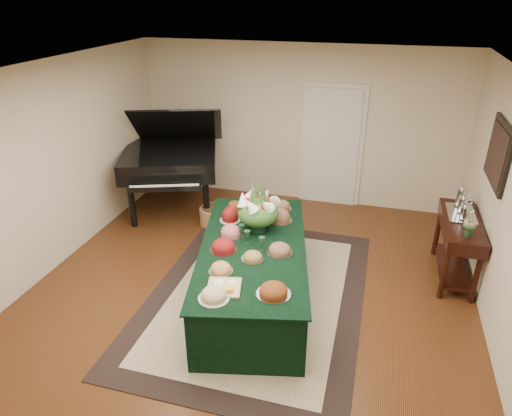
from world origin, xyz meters
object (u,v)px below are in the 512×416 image
(floral_centerpiece, at_px, (258,208))
(mahogany_sideboard, at_px, (460,233))
(grand_piano, at_px, (171,158))
(buffet_table, at_px, (253,272))

(floral_centerpiece, distance_m, mahogany_sideboard, 2.62)
(floral_centerpiece, xyz_separation_m, grand_piano, (-1.97, 1.71, -0.14))
(floral_centerpiece, bearing_deg, mahogany_sideboard, 17.68)
(mahogany_sideboard, bearing_deg, floral_centerpiece, -162.32)
(floral_centerpiece, bearing_deg, buffet_table, -83.31)
(floral_centerpiece, height_order, mahogany_sideboard, floral_centerpiece)
(grand_piano, xyz_separation_m, mahogany_sideboard, (4.44, -0.92, -0.27))
(grand_piano, distance_m, mahogany_sideboard, 4.54)
(floral_centerpiece, xyz_separation_m, mahogany_sideboard, (2.46, 0.79, -0.41))
(grand_piano, bearing_deg, floral_centerpiece, -40.87)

